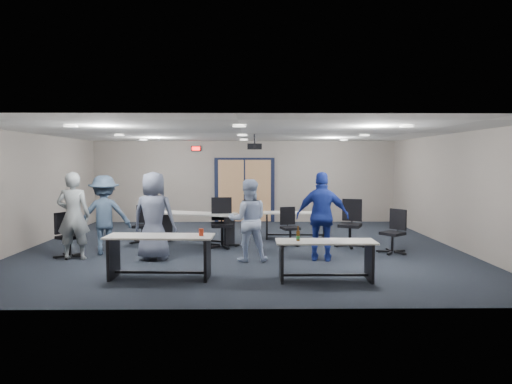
{
  "coord_description": "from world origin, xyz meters",
  "views": [
    {
      "loc": [
        0.2,
        -10.7,
        2.07
      ],
      "look_at": [
        0.33,
        -0.3,
        1.34
      ],
      "focal_mm": 32.0,
      "sensor_mm": 36.0,
      "label": 1
    }
  ],
  "objects_px": {
    "table_back_left": "(197,223)",
    "chair_back_c": "(290,227)",
    "chair_back_a": "(142,224)",
    "person_plaid": "(154,216)",
    "chair_loose_left": "(70,235)",
    "table_back_right": "(296,220)",
    "person_gray": "(73,216)",
    "person_navy": "(322,216)",
    "chair_back_d": "(350,223)",
    "chair_loose_right": "(393,232)",
    "chair_back_b": "(222,223)",
    "person_lightblue": "(248,220)",
    "table_front_left": "(161,249)",
    "person_back": "(104,215)",
    "table_front_right": "(325,253)"
  },
  "relations": [
    {
      "from": "table_back_left",
      "to": "chair_back_c",
      "type": "height_order",
      "value": "chair_back_c"
    },
    {
      "from": "chair_back_a",
      "to": "person_plaid",
      "type": "height_order",
      "value": "person_plaid"
    },
    {
      "from": "chair_back_a",
      "to": "chair_loose_left",
      "type": "xyz_separation_m",
      "value": [
        -1.15,
        -1.67,
        0.01
      ]
    },
    {
      "from": "table_back_left",
      "to": "table_back_right",
      "type": "bearing_deg",
      "value": 37.01
    },
    {
      "from": "person_gray",
      "to": "person_navy",
      "type": "relative_size",
      "value": 1.0
    },
    {
      "from": "table_back_right",
      "to": "chair_back_c",
      "type": "relative_size",
      "value": 1.89
    },
    {
      "from": "chair_back_d",
      "to": "person_gray",
      "type": "bearing_deg",
      "value": -144.43
    },
    {
      "from": "person_navy",
      "to": "chair_loose_right",
      "type": "bearing_deg",
      "value": -146.32
    },
    {
      "from": "chair_back_d",
      "to": "person_plaid",
      "type": "relative_size",
      "value": 0.62
    },
    {
      "from": "chair_back_b",
      "to": "chair_back_c",
      "type": "height_order",
      "value": "chair_back_b"
    },
    {
      "from": "chair_back_d",
      "to": "person_lightblue",
      "type": "bearing_deg",
      "value": -125.02
    },
    {
      "from": "chair_back_b",
      "to": "chair_back_c",
      "type": "bearing_deg",
      "value": 1.35
    },
    {
      "from": "table_front_left",
      "to": "table_back_right",
      "type": "height_order",
      "value": "table_front_left"
    },
    {
      "from": "chair_back_a",
      "to": "chair_loose_left",
      "type": "bearing_deg",
      "value": -121.73
    },
    {
      "from": "chair_back_c",
      "to": "chair_loose_right",
      "type": "height_order",
      "value": "chair_loose_right"
    },
    {
      "from": "chair_back_c",
      "to": "chair_loose_left",
      "type": "height_order",
      "value": "chair_loose_left"
    },
    {
      "from": "person_lightblue",
      "to": "person_back",
      "type": "distance_m",
      "value": 3.25
    },
    {
      "from": "table_front_right",
      "to": "chair_back_c",
      "type": "height_order",
      "value": "table_front_right"
    },
    {
      "from": "chair_back_a",
      "to": "chair_loose_right",
      "type": "relative_size",
      "value": 0.96
    },
    {
      "from": "chair_back_b",
      "to": "chair_loose_right",
      "type": "xyz_separation_m",
      "value": [
        3.82,
        -0.75,
        -0.1
      ]
    },
    {
      "from": "chair_back_a",
      "to": "person_lightblue",
      "type": "xyz_separation_m",
      "value": [
        2.65,
        -2.03,
        0.37
      ]
    },
    {
      "from": "table_back_right",
      "to": "person_gray",
      "type": "relative_size",
      "value": 0.95
    },
    {
      "from": "chair_back_c",
      "to": "chair_back_d",
      "type": "height_order",
      "value": "chair_back_d"
    },
    {
      "from": "table_front_right",
      "to": "chair_back_c",
      "type": "relative_size",
      "value": 1.86
    },
    {
      "from": "person_plaid",
      "to": "chair_loose_left",
      "type": "bearing_deg",
      "value": 0.97
    },
    {
      "from": "table_back_right",
      "to": "chair_loose_left",
      "type": "height_order",
      "value": "chair_loose_left"
    },
    {
      "from": "chair_loose_right",
      "to": "person_plaid",
      "type": "xyz_separation_m",
      "value": [
        -5.15,
        -0.59,
        0.43
      ]
    },
    {
      "from": "table_front_right",
      "to": "chair_back_c",
      "type": "distance_m",
      "value": 3.26
    },
    {
      "from": "table_front_left",
      "to": "person_lightblue",
      "type": "bearing_deg",
      "value": 44.57
    },
    {
      "from": "table_back_right",
      "to": "chair_back_b",
      "type": "xyz_separation_m",
      "value": [
        -1.87,
        -1.22,
        0.11
      ]
    },
    {
      "from": "person_lightblue",
      "to": "table_front_left",
      "type": "bearing_deg",
      "value": 37.36
    },
    {
      "from": "person_back",
      "to": "person_lightblue",
      "type": "bearing_deg",
      "value": 151.17
    },
    {
      "from": "table_back_right",
      "to": "chair_back_d",
      "type": "xyz_separation_m",
      "value": [
        1.18,
        -1.19,
        0.09
      ]
    },
    {
      "from": "chair_back_a",
      "to": "person_plaid",
      "type": "distance_m",
      "value": 2.07
    },
    {
      "from": "table_back_right",
      "to": "chair_back_a",
      "type": "relative_size",
      "value": 1.86
    },
    {
      "from": "chair_back_b",
      "to": "person_navy",
      "type": "relative_size",
      "value": 0.64
    },
    {
      "from": "person_plaid",
      "to": "chair_back_d",
      "type": "bearing_deg",
      "value": -154.52
    },
    {
      "from": "chair_back_c",
      "to": "chair_loose_left",
      "type": "relative_size",
      "value": 0.96
    },
    {
      "from": "table_back_right",
      "to": "person_lightblue",
      "type": "xyz_separation_m",
      "value": [
        -1.24,
        -2.69,
        0.37
      ]
    },
    {
      "from": "table_front_right",
      "to": "person_lightblue",
      "type": "relative_size",
      "value": 1.01
    },
    {
      "from": "table_front_left",
      "to": "chair_loose_left",
      "type": "distance_m",
      "value": 2.86
    },
    {
      "from": "table_back_right",
      "to": "chair_back_b",
      "type": "relative_size",
      "value": 1.49
    },
    {
      "from": "table_back_right",
      "to": "person_navy",
      "type": "height_order",
      "value": "person_navy"
    },
    {
      "from": "person_plaid",
      "to": "person_back",
      "type": "distance_m",
      "value": 1.35
    },
    {
      "from": "table_back_right",
      "to": "table_front_right",
      "type": "bearing_deg",
      "value": -86.31
    },
    {
      "from": "chair_back_a",
      "to": "table_front_right",
      "type": "bearing_deg",
      "value": -39.25
    },
    {
      "from": "chair_back_c",
      "to": "chair_loose_right",
      "type": "relative_size",
      "value": 0.94
    },
    {
      "from": "chair_back_d",
      "to": "table_front_left",
      "type": "bearing_deg",
      "value": -120.76
    },
    {
      "from": "table_back_right",
      "to": "person_lightblue",
      "type": "relative_size",
      "value": 1.03
    },
    {
      "from": "chair_back_b",
      "to": "table_front_right",
      "type": "bearing_deg",
      "value": -63.59
    }
  ]
}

